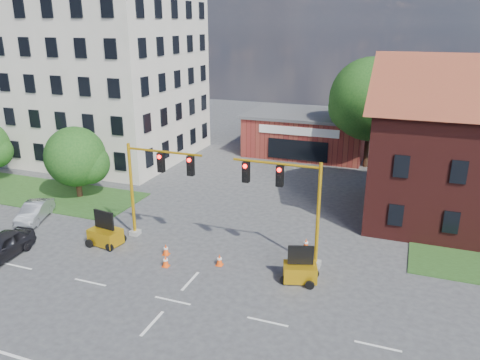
{
  "coord_description": "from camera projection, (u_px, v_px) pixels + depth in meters",
  "views": [
    {
      "loc": [
        10.29,
        -17.86,
        13.32
      ],
      "look_at": [
        -0.11,
        10.0,
        3.23
      ],
      "focal_mm": 35.0,
      "sensor_mm": 36.0,
      "label": 1
    }
  ],
  "objects": [
    {
      "name": "sedan_dark",
      "position": [
        1.0,
        247.0,
        27.51
      ],
      "size": [
        2.13,
        4.58,
        1.52
      ],
      "primitive_type": "imported",
      "rotation": [
        0.0,
        0.0,
        0.08
      ],
      "color": "black",
      "rests_on": "ground"
    },
    {
      "name": "cone_b",
      "position": [
        166.0,
        250.0,
        28.08
      ],
      "size": [
        0.4,
        0.4,
        0.7
      ],
      "color": "#FF4D0D",
      "rests_on": "ground"
    },
    {
      "name": "trailer_west",
      "position": [
        105.0,
        235.0,
        29.22
      ],
      "size": [
        2.08,
        1.54,
        2.19
      ],
      "rotation": [
        0.0,
        0.0,
        -0.14
      ],
      "color": "gold",
      "rests_on": "ground"
    },
    {
      "name": "brick_shop",
      "position": [
        307.0,
        133.0,
        49.44
      ],
      "size": [
        12.4,
        8.4,
        4.3
      ],
      "color": "maroon",
      "rests_on": "ground"
    },
    {
      "name": "ground",
      "position": [
        173.0,
        301.0,
        23.53
      ],
      "size": [
        120.0,
        120.0,
        0.0
      ],
      "primitive_type": "plane",
      "color": "#3E3E40",
      "rests_on": "ground"
    },
    {
      "name": "cone_c",
      "position": [
        219.0,
        260.0,
        26.85
      ],
      "size": [
        0.4,
        0.4,
        0.7
      ],
      "color": "#FF4D0D",
      "rests_on": "ground"
    },
    {
      "name": "lane_markings",
      "position": [
        141.0,
        336.0,
        20.87
      ],
      "size": [
        60.0,
        36.0,
        0.01
      ],
      "primitive_type": null,
      "color": "white",
      "rests_on": "ground"
    },
    {
      "name": "signal_mast_west",
      "position": [
        154.0,
        181.0,
        29.03
      ],
      "size": [
        5.3,
        0.6,
        6.2
      ],
      "color": "#989792",
      "rests_on": "ground"
    },
    {
      "name": "cone_d",
      "position": [
        306.0,
        244.0,
        28.81
      ],
      "size": [
        0.4,
        0.4,
        0.7
      ],
      "color": "#FF4D0D",
      "rests_on": "ground"
    },
    {
      "name": "sedan_silver_front",
      "position": [
        35.0,
        212.0,
        32.86
      ],
      "size": [
        2.62,
        4.18,
        1.3
      ],
      "primitive_type": "imported",
      "rotation": [
        0.0,
        0.0,
        0.34
      ],
      "color": "#979A9E",
      "rests_on": "ground"
    },
    {
      "name": "grass_verge_nw",
      "position": [
        17.0,
        189.0,
        39.01
      ],
      "size": [
        22.0,
        6.0,
        0.08
      ],
      "primitive_type": "cube",
      "color": "#28491B",
      "rests_on": "ground"
    },
    {
      "name": "tree_nw_front",
      "position": [
        79.0,
        158.0,
        36.44
      ],
      "size": [
        4.93,
        4.7,
        5.7
      ],
      "color": "#341E13",
      "rests_on": "ground"
    },
    {
      "name": "tree_large",
      "position": [
        375.0,
        102.0,
        43.27
      ],
      "size": [
        8.11,
        7.72,
        10.38
      ],
      "color": "#341E13",
      "rests_on": "ground"
    },
    {
      "name": "signal_mast_east",
      "position": [
        290.0,
        199.0,
        26.15
      ],
      "size": [
        5.3,
        0.6,
        6.2
      ],
      "color": "#989792",
      "rests_on": "ground"
    },
    {
      "name": "cone_a",
      "position": [
        166.0,
        261.0,
        26.72
      ],
      "size": [
        0.4,
        0.4,
        0.7
      ],
      "color": "#FF4D0D",
      "rests_on": "ground"
    },
    {
      "name": "office_block",
      "position": [
        94.0,
        54.0,
        46.28
      ],
      "size": [
        18.4,
        15.4,
        20.6
      ],
      "color": "silver",
      "rests_on": "ground"
    },
    {
      "name": "pickup_white",
      "position": [
        427.0,
        225.0,
        30.55
      ],
      "size": [
        5.56,
        3.09,
        1.47
      ],
      "primitive_type": "imported",
      "rotation": [
        0.0,
        0.0,
        1.7
      ],
      "color": "silver",
      "rests_on": "ground"
    },
    {
      "name": "trailer_east",
      "position": [
        300.0,
        271.0,
        25.12
      ],
      "size": [
        2.04,
        1.65,
        2.01
      ],
      "rotation": [
        0.0,
        0.0,
        0.3
      ],
      "color": "gold",
      "rests_on": "ground"
    }
  ]
}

